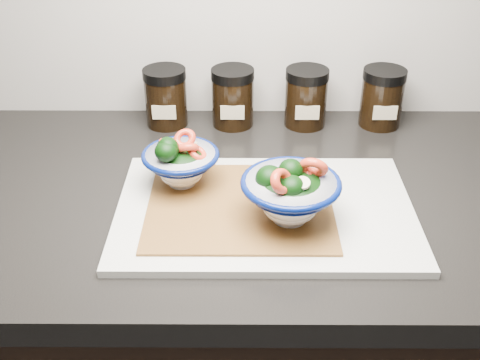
{
  "coord_description": "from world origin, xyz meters",
  "views": [
    {
      "loc": [
        -0.11,
        0.63,
        1.43
      ],
      "look_at": [
        -0.11,
        1.38,
        0.96
      ],
      "focal_mm": 45.0,
      "sensor_mm": 36.0,
      "label": 1
    }
  ],
  "objects_px": {
    "bowl_right": "(290,193)",
    "spice_jar_b": "(233,97)",
    "cutting_board": "(265,210)",
    "spice_jar_a": "(166,97)",
    "spice_jar_c": "(306,97)",
    "spice_jar_d": "(382,97)",
    "bowl_left": "(180,162)"
  },
  "relations": [
    {
      "from": "spice_jar_b",
      "to": "bowl_left",
      "type": "bearing_deg",
      "value": -107.72
    },
    {
      "from": "bowl_right",
      "to": "spice_jar_d",
      "type": "relative_size",
      "value": 1.28
    },
    {
      "from": "cutting_board",
      "to": "spice_jar_c",
      "type": "height_order",
      "value": "spice_jar_c"
    },
    {
      "from": "spice_jar_a",
      "to": "spice_jar_d",
      "type": "xyz_separation_m",
      "value": [
        0.41,
        0.0,
        0.0
      ]
    },
    {
      "from": "spice_jar_a",
      "to": "spice_jar_b",
      "type": "xyz_separation_m",
      "value": [
        0.13,
        0.0,
        0.0
      ]
    },
    {
      "from": "spice_jar_c",
      "to": "spice_jar_d",
      "type": "bearing_deg",
      "value": 0.0
    },
    {
      "from": "bowl_left",
      "to": "cutting_board",
      "type": "bearing_deg",
      "value": -24.64
    },
    {
      "from": "spice_jar_a",
      "to": "spice_jar_c",
      "type": "bearing_deg",
      "value": 0.0
    },
    {
      "from": "spice_jar_a",
      "to": "spice_jar_c",
      "type": "height_order",
      "value": "same"
    },
    {
      "from": "spice_jar_a",
      "to": "bowl_right",
      "type": "bearing_deg",
      "value": -57.8
    },
    {
      "from": "cutting_board",
      "to": "spice_jar_c",
      "type": "xyz_separation_m",
      "value": [
        0.09,
        0.31,
        0.05
      ]
    },
    {
      "from": "spice_jar_c",
      "to": "spice_jar_d",
      "type": "height_order",
      "value": "same"
    },
    {
      "from": "spice_jar_d",
      "to": "bowl_left",
      "type": "bearing_deg",
      "value": -145.91
    },
    {
      "from": "cutting_board",
      "to": "spice_jar_b",
      "type": "bearing_deg",
      "value": 99.89
    },
    {
      "from": "bowl_right",
      "to": "spice_jar_a",
      "type": "distance_m",
      "value": 0.4
    },
    {
      "from": "bowl_left",
      "to": "spice_jar_d",
      "type": "distance_m",
      "value": 0.44
    },
    {
      "from": "bowl_left",
      "to": "bowl_right",
      "type": "height_order",
      "value": "bowl_right"
    },
    {
      "from": "spice_jar_c",
      "to": "cutting_board",
      "type": "bearing_deg",
      "value": -105.76
    },
    {
      "from": "bowl_right",
      "to": "spice_jar_a",
      "type": "height_order",
      "value": "bowl_right"
    },
    {
      "from": "cutting_board",
      "to": "spice_jar_a",
      "type": "distance_m",
      "value": 0.36
    },
    {
      "from": "bowl_left",
      "to": "spice_jar_c",
      "type": "distance_m",
      "value": 0.33
    },
    {
      "from": "cutting_board",
      "to": "bowl_right",
      "type": "bearing_deg",
      "value": -46.08
    },
    {
      "from": "spice_jar_b",
      "to": "spice_jar_d",
      "type": "distance_m",
      "value": 0.29
    },
    {
      "from": "cutting_board",
      "to": "spice_jar_d",
      "type": "bearing_deg",
      "value": 52.94
    },
    {
      "from": "bowl_right",
      "to": "spice_jar_d",
      "type": "distance_m",
      "value": 0.4
    },
    {
      "from": "cutting_board",
      "to": "spice_jar_a",
      "type": "xyz_separation_m",
      "value": [
        -0.18,
        0.31,
        0.05
      ]
    },
    {
      "from": "spice_jar_c",
      "to": "spice_jar_d",
      "type": "xyz_separation_m",
      "value": [
        0.15,
        0.0,
        0.0
      ]
    },
    {
      "from": "spice_jar_c",
      "to": "bowl_left",
      "type": "bearing_deg",
      "value": -131.62
    },
    {
      "from": "bowl_right",
      "to": "spice_jar_b",
      "type": "height_order",
      "value": "bowl_right"
    },
    {
      "from": "bowl_left",
      "to": "spice_jar_a",
      "type": "distance_m",
      "value": 0.25
    },
    {
      "from": "spice_jar_a",
      "to": "spice_jar_d",
      "type": "bearing_deg",
      "value": 0.0
    },
    {
      "from": "cutting_board",
      "to": "spice_jar_a",
      "type": "height_order",
      "value": "spice_jar_a"
    }
  ]
}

